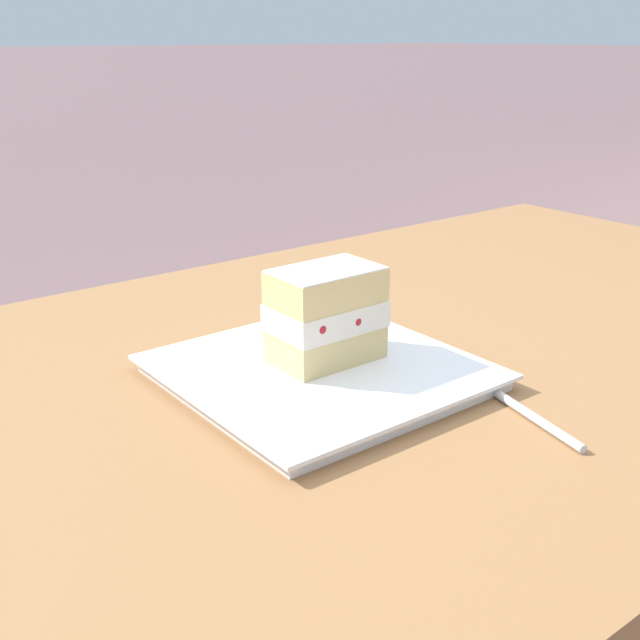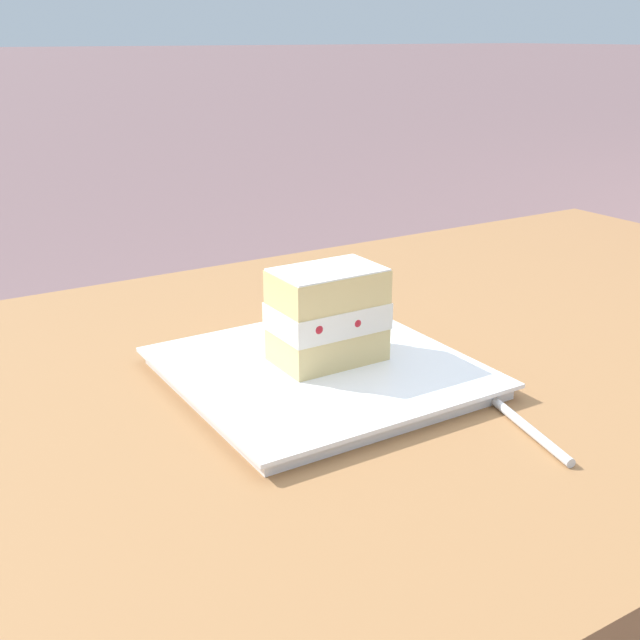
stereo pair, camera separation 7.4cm
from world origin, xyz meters
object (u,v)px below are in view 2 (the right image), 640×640
object	(u,v)px
dessert_fork	(505,409)
cake_slice	(327,315)
patio_table	(429,436)
dessert_plate	(320,372)

from	to	relation	value
dessert_fork	cake_slice	bearing A→B (deg)	119.54
cake_slice	patio_table	bearing A→B (deg)	5.96
cake_slice	dessert_fork	world-z (taller)	cake_slice
patio_table	dessert_fork	bearing A→B (deg)	-109.37
dessert_plate	patio_table	bearing A→B (deg)	8.35
patio_table	dessert_plate	size ratio (longest dim) A/B	4.98
cake_slice	dessert_fork	xyz separation A→B (m)	(0.09, -0.16, -0.06)
patio_table	cake_slice	size ratio (longest dim) A/B	12.85
patio_table	dessert_plate	bearing A→B (deg)	-171.65
dessert_plate	cake_slice	distance (m)	0.06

